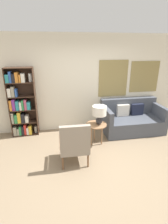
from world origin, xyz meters
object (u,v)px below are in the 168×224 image
bookshelf (21,106)px  couch (131,120)px  armchair (75,143)px  side_table (96,126)px  table_lamp (99,112)px

bookshelf → couch: bearing=-5.1°
armchair → couch: armchair is taller
bookshelf → couch: (3.10, -0.28, -0.53)m
armchair → side_table: armchair is taller
couch → table_lamp: size_ratio=3.61×
table_lamp → side_table: bearing=166.8°
couch → side_table: couch is taller
couch → table_lamp: (-1.14, -0.59, 0.52)m
armchair → couch: bearing=35.7°
bookshelf → armchair: (1.25, -1.61, -0.35)m
side_table → table_lamp: table_lamp is taller
armchair → couch: 2.28m
armchair → table_lamp: 1.08m
armchair → couch: size_ratio=0.56×
bookshelf → table_lamp: bookshelf is taller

